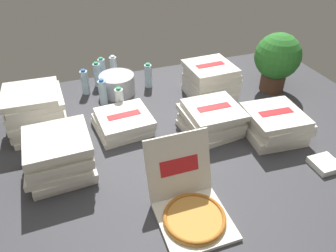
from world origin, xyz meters
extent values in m
cube|color=#38383D|center=(0.00, 0.00, -0.01)|extent=(3.20, 2.40, 0.02)
cube|color=silver|center=(-0.12, -0.53, 0.01)|extent=(0.34, 0.34, 0.02)
cylinder|color=#C6893D|center=(-0.12, -0.53, 0.03)|extent=(0.31, 0.31, 0.02)
torus|color=#A96324|center=(-0.12, -0.53, 0.04)|extent=(0.31, 0.31, 0.02)
cube|color=silver|center=(-0.12, -0.30, 0.18)|extent=(0.34, 0.12, 0.33)
cube|color=red|center=(-0.12, -0.31, 0.19)|extent=(0.21, 0.03, 0.08)
cube|color=silver|center=(0.48, 0.58, 0.02)|extent=(0.35, 0.35, 0.04)
cube|color=red|center=(0.48, 0.58, 0.04)|extent=(0.23, 0.07, 0.00)
cube|color=silver|center=(0.48, 0.57, 0.06)|extent=(0.35, 0.35, 0.04)
cube|color=red|center=(0.48, 0.57, 0.08)|extent=(0.23, 0.07, 0.00)
cube|color=silver|center=(0.48, 0.58, 0.09)|extent=(0.35, 0.35, 0.04)
cube|color=red|center=(0.48, 0.58, 0.11)|extent=(0.23, 0.07, 0.00)
cube|color=silver|center=(0.48, 0.57, 0.13)|extent=(0.35, 0.35, 0.04)
cube|color=silver|center=(0.49, 0.58, 0.17)|extent=(0.35, 0.35, 0.04)
cube|color=silver|center=(0.49, 0.58, 0.21)|extent=(0.35, 0.35, 0.04)
cube|color=silver|center=(0.48, 0.58, 0.25)|extent=(0.36, 0.36, 0.04)
cube|color=red|center=(0.48, 0.58, 0.27)|extent=(0.23, 0.07, 0.00)
cube|color=silver|center=(0.65, -0.04, 0.02)|extent=(0.37, 0.37, 0.04)
cube|color=red|center=(0.65, -0.04, 0.04)|extent=(0.23, 0.08, 0.00)
cube|color=silver|center=(0.64, -0.05, 0.06)|extent=(0.38, 0.38, 0.04)
cube|color=silver|center=(0.67, -0.06, 0.09)|extent=(0.35, 0.35, 0.04)
cube|color=red|center=(0.67, -0.06, 0.11)|extent=(0.23, 0.07, 0.00)
cube|color=silver|center=(0.66, -0.06, 0.13)|extent=(0.35, 0.35, 0.04)
cube|color=silver|center=(0.64, -0.05, 0.17)|extent=(0.37, 0.37, 0.04)
cube|color=red|center=(0.64, -0.05, 0.19)|extent=(0.23, 0.08, 0.00)
cube|color=silver|center=(-0.28, 0.35, 0.02)|extent=(0.38, 0.38, 0.04)
cube|color=silver|center=(-0.27, 0.35, 0.06)|extent=(0.39, 0.39, 0.04)
cube|color=red|center=(-0.27, 0.35, 0.08)|extent=(0.23, 0.09, 0.00)
cube|color=silver|center=(-0.26, 0.35, 0.09)|extent=(0.37, 0.37, 0.04)
cube|color=red|center=(-0.26, 0.35, 0.11)|extent=(0.23, 0.08, 0.00)
cube|color=silver|center=(-0.70, 0.05, 0.02)|extent=(0.36, 0.36, 0.04)
cube|color=red|center=(-0.70, 0.05, 0.04)|extent=(0.23, 0.08, 0.00)
cube|color=silver|center=(-0.70, 0.04, 0.06)|extent=(0.36, 0.36, 0.04)
cube|color=silver|center=(-0.71, 0.04, 0.09)|extent=(0.35, 0.35, 0.04)
cube|color=silver|center=(-0.71, 0.05, 0.13)|extent=(0.37, 0.37, 0.04)
cube|color=red|center=(-0.71, 0.05, 0.15)|extent=(0.23, 0.08, 0.00)
cube|color=silver|center=(-0.70, 0.04, 0.17)|extent=(0.35, 0.35, 0.04)
cube|color=silver|center=(-0.70, 0.06, 0.21)|extent=(0.36, 0.36, 0.04)
cube|color=silver|center=(-0.69, 0.04, 0.25)|extent=(0.36, 0.36, 0.04)
cube|color=silver|center=(-0.80, 0.52, 0.02)|extent=(0.35, 0.35, 0.04)
cube|color=red|center=(-0.80, 0.52, 0.04)|extent=(0.22, 0.06, 0.00)
cube|color=silver|center=(-0.82, 0.53, 0.06)|extent=(0.35, 0.35, 0.04)
cube|color=silver|center=(-0.81, 0.53, 0.09)|extent=(0.37, 0.37, 0.04)
cube|color=red|center=(-0.81, 0.53, 0.11)|extent=(0.23, 0.08, 0.00)
cube|color=silver|center=(-0.82, 0.52, 0.13)|extent=(0.36, 0.36, 0.04)
cube|color=silver|center=(-0.82, 0.54, 0.17)|extent=(0.36, 0.36, 0.04)
cube|color=red|center=(-0.82, 0.54, 0.19)|extent=(0.23, 0.07, 0.00)
cube|color=silver|center=(-0.81, 0.52, 0.21)|extent=(0.35, 0.35, 0.04)
cube|color=silver|center=(-0.80, 0.53, 0.25)|extent=(0.36, 0.36, 0.04)
cube|color=silver|center=(-0.82, 0.53, 0.28)|extent=(0.35, 0.35, 0.04)
cube|color=silver|center=(0.28, 0.14, 0.02)|extent=(0.38, 0.38, 0.04)
cube|color=red|center=(0.28, 0.14, 0.04)|extent=(0.23, 0.09, 0.00)
cube|color=silver|center=(0.28, 0.14, 0.06)|extent=(0.35, 0.35, 0.04)
cube|color=red|center=(0.28, 0.14, 0.08)|extent=(0.23, 0.07, 0.00)
cube|color=silver|center=(0.29, 0.14, 0.09)|extent=(0.35, 0.35, 0.04)
cube|color=silver|center=(0.28, 0.15, 0.13)|extent=(0.36, 0.36, 0.04)
cube|color=silver|center=(0.30, 0.13, 0.17)|extent=(0.35, 0.35, 0.04)
cube|color=red|center=(0.30, 0.13, 0.19)|extent=(0.22, 0.06, 0.00)
cylinder|color=#B7BABF|center=(-0.20, 0.86, 0.08)|extent=(0.28, 0.28, 0.16)
cylinder|color=silver|center=(-0.45, 0.94, 0.10)|extent=(0.06, 0.06, 0.20)
cylinder|color=blue|center=(-0.45, 0.94, 0.20)|extent=(0.03, 0.03, 0.02)
cylinder|color=silver|center=(-0.34, 0.73, 0.10)|extent=(0.06, 0.06, 0.20)
cylinder|color=blue|center=(-0.34, 0.73, 0.20)|extent=(0.03, 0.03, 0.02)
cylinder|color=white|center=(-0.25, 0.56, 0.10)|extent=(0.06, 0.06, 0.20)
cylinder|color=#239951|center=(-0.25, 0.56, 0.20)|extent=(0.03, 0.03, 0.02)
cylinder|color=silver|center=(-0.33, 1.04, 0.10)|extent=(0.06, 0.06, 0.20)
cylinder|color=#239951|center=(-0.33, 1.04, 0.20)|extent=(0.03, 0.03, 0.02)
cylinder|color=silver|center=(-0.18, 1.13, 0.10)|extent=(0.06, 0.06, 0.20)
cylinder|color=white|center=(-0.18, 1.13, 0.20)|extent=(0.03, 0.03, 0.02)
cylinder|color=silver|center=(0.06, 0.88, 0.10)|extent=(0.06, 0.06, 0.20)
cylinder|color=#239951|center=(0.06, 0.88, 0.20)|extent=(0.03, 0.03, 0.02)
cylinder|color=silver|center=(-0.28, 1.12, 0.10)|extent=(0.06, 0.06, 0.20)
cylinder|color=#239951|center=(-0.28, 1.12, 0.20)|extent=(0.03, 0.03, 0.02)
cylinder|color=#513323|center=(1.01, 0.50, 0.07)|extent=(0.20, 0.20, 0.14)
sphere|color=#2C752A|center=(1.01, 0.50, 0.30)|extent=(0.36, 0.36, 0.36)
cube|color=white|center=(0.77, -0.41, 0.02)|extent=(0.15, 0.15, 0.04)
camera|label=1|loc=(-0.57, -1.44, 1.31)|focal=34.26mm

